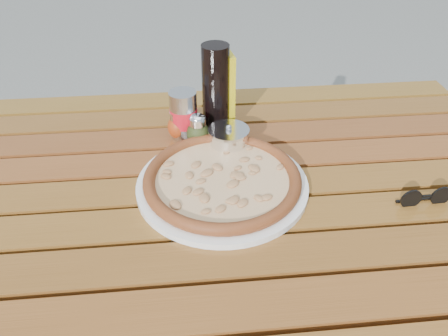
{
  "coord_description": "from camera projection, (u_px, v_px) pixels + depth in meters",
  "views": [
    {
      "loc": [
        -0.07,
        -0.72,
        1.33
      ],
      "look_at": [
        0.0,
        0.02,
        0.78
      ],
      "focal_mm": 35.0,
      "sensor_mm": 36.0,
      "label": 1
    }
  ],
  "objects": [
    {
      "name": "plate",
      "position": [
        222.0,
        185.0,
        0.92
      ],
      "size": [
        0.44,
        0.44,
        0.01
      ],
      "primitive_type": "cylinder",
      "rotation": [
        0.0,
        0.0,
        -0.27
      ],
      "color": "white",
      "rests_on": "table"
    },
    {
      "name": "table",
      "position": [
        225.0,
        211.0,
        0.97
      ],
      "size": [
        1.4,
        0.9,
        0.75
      ],
      "color": "#361F0C",
      "rests_on": "ground"
    },
    {
      "name": "pepper_shaker",
      "position": [
        179.0,
        124.0,
        1.06
      ],
      "size": [
        0.07,
        0.07,
        0.08
      ],
      "rotation": [
        0.0,
        0.0,
        0.4
      ],
      "color": "#B33D14",
      "rests_on": "table"
    },
    {
      "name": "dark_bottle",
      "position": [
        216.0,
        89.0,
        1.05
      ],
      "size": [
        0.09,
        0.09,
        0.22
      ],
      "primitive_type": "cylinder",
      "rotation": [
        0.0,
        0.0,
        0.39
      ],
      "color": "black",
      "rests_on": "table"
    },
    {
      "name": "parmesan_tin",
      "position": [
        229.0,
        140.0,
        1.02
      ],
      "size": [
        0.12,
        0.12,
        0.07
      ],
      "rotation": [
        0.0,
        0.0,
        0.26
      ],
      "color": "white",
      "rests_on": "table"
    },
    {
      "name": "oregano_shaker",
      "position": [
        198.0,
        130.0,
        1.04
      ],
      "size": [
        0.07,
        0.07,
        0.08
      ],
      "rotation": [
        0.0,
        0.0,
        -0.42
      ],
      "color": "#333E19",
      "rests_on": "table"
    },
    {
      "name": "soda_can",
      "position": [
        184.0,
        115.0,
        1.05
      ],
      "size": [
        0.08,
        0.08,
        0.12
      ],
      "rotation": [
        0.0,
        0.0,
        0.13
      ],
      "color": "silver",
      "rests_on": "table"
    },
    {
      "name": "sunglasses",
      "position": [
        425.0,
        198.0,
        0.87
      ],
      "size": [
        0.11,
        0.03,
        0.04
      ],
      "rotation": [
        0.0,
        0.0,
        0.05
      ],
      "color": "black",
      "rests_on": "table"
    },
    {
      "name": "pizza",
      "position": [
        222.0,
        179.0,
        0.91
      ],
      "size": [
        0.34,
        0.34,
        0.03
      ],
      "rotation": [
        0.0,
        0.0,
        -0.03
      ],
      "color": "#FFE6B6",
      "rests_on": "plate"
    },
    {
      "name": "olive_oil_cruet",
      "position": [
        222.0,
        91.0,
        1.07
      ],
      "size": [
        0.06,
        0.06,
        0.21
      ],
      "rotation": [
        0.0,
        0.0,
        0.15
      ],
      "color": "gold",
      "rests_on": "table"
    }
  ]
}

